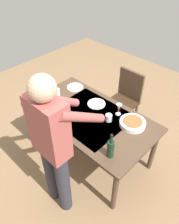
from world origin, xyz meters
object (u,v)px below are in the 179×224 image
at_px(wine_glass_left, 119,107).
at_px(dinner_plate_far, 75,87).
at_px(person_server, 53,144).
at_px(dinner_plate_near, 96,104).
at_px(water_cup_near_right, 109,118).
at_px(chair_near, 126,97).
at_px(dining_table, 90,119).
at_px(wine_bottle, 111,148).
at_px(wine_glass_right, 39,103).
at_px(water_cup_near_left, 33,99).
at_px(water_cup_far_left, 58,92).
at_px(serving_bowl_pasta, 133,123).

distance_m(wine_glass_left, dinner_plate_far, 0.80).
xyz_separation_m(person_server, dinner_plate_near, (0.31, -0.93, -0.24)).
height_order(water_cup_near_right, dinner_plate_far, water_cup_near_right).
bearing_deg(dinner_plate_near, chair_near, -92.94).
height_order(dining_table, chair_near, chair_near).
xyz_separation_m(wine_bottle, wine_glass_right, (1.09, 0.04, -0.01)).
height_order(wine_bottle, water_cup_near_right, wine_bottle).
distance_m(person_server, wine_glass_right, 0.85).
height_order(dining_table, wine_bottle, wine_bottle).
height_order(wine_bottle, dinner_plate_far, wine_bottle).
bearing_deg(water_cup_near_left, dinner_plate_far, -103.69).
relative_size(dining_table, wine_glass_right, 10.68).
height_order(water_cup_near_right, dinner_plate_near, water_cup_near_right).
relative_size(water_cup_far_left, dinner_plate_far, 0.43).
xyz_separation_m(wine_bottle, serving_bowl_pasta, (0.10, -0.52, -0.08)).
relative_size(chair_near, person_server, 0.54).
height_order(wine_glass_left, water_cup_near_left, wine_glass_left).
distance_m(dining_table, wine_bottle, 0.67).
bearing_deg(wine_glass_right, water_cup_near_left, -8.52).
bearing_deg(chair_near, wine_glass_right, 68.39).
xyz_separation_m(wine_glass_left, dinner_plate_near, (0.32, 0.04, -0.10)).
height_order(chair_near, wine_bottle, wine_bottle).
xyz_separation_m(dining_table, wine_glass_left, (-0.24, -0.26, 0.17)).
bearing_deg(wine_glass_right, chair_near, -111.61).
xyz_separation_m(person_server, wine_glass_left, (-0.01, -0.97, -0.14)).
bearing_deg(water_cup_near_right, serving_bowl_pasta, -152.17).
bearing_deg(wine_glass_left, water_cup_near_left, 31.24).
bearing_deg(person_server, wine_glass_right, -26.23).
xyz_separation_m(chair_near, person_server, (-0.28, 1.55, 0.43)).
bearing_deg(dinner_plate_near, person_server, 108.62).
height_order(water_cup_far_left, serving_bowl_pasta, water_cup_far_left).
height_order(wine_glass_left, dinner_plate_far, wine_glass_left).
relative_size(dining_table, wine_glass_left, 10.68).
distance_m(water_cup_near_right, serving_bowl_pasta, 0.28).
bearing_deg(serving_bowl_pasta, wine_glass_right, 29.43).
xyz_separation_m(person_server, dinner_plate_far, (0.79, -1.00, -0.24)).
bearing_deg(water_cup_far_left, dinner_plate_near, -157.45).
relative_size(chair_near, dinner_plate_near, 3.96).
distance_m(wine_glass_left, wine_glass_right, 0.97).
bearing_deg(chair_near, wine_bottle, 118.85).
bearing_deg(wine_glass_left, water_cup_far_left, 16.80).
xyz_separation_m(wine_glass_left, dinner_plate_far, (0.80, -0.03, -0.10)).
relative_size(wine_glass_left, dinner_plate_near, 0.66).
xyz_separation_m(wine_glass_right, water_cup_far_left, (0.08, -0.35, -0.05)).
bearing_deg(wine_glass_right, dinner_plate_far, -86.44).
distance_m(water_cup_near_left, water_cup_near_right, 1.02).
xyz_separation_m(wine_glass_right, water_cup_near_right, (-0.75, -0.43, -0.06)).
bearing_deg(water_cup_near_right, dining_table, 20.73).
height_order(chair_near, water_cup_near_right, chair_near).
height_order(wine_bottle, wine_glass_left, wine_bottle).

